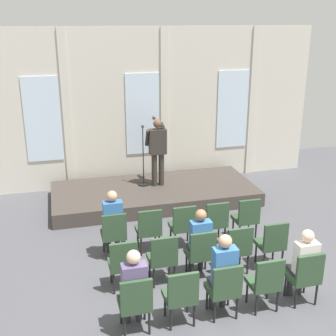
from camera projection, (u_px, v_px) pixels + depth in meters
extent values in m
plane|color=#4C4C51|center=(217.00, 307.00, 6.97)|extent=(15.23, 15.23, 0.00)
cube|color=beige|center=(142.00, 108.00, 11.66)|extent=(9.65, 0.10, 4.18)
cube|color=silver|center=(43.00, 120.00, 11.04)|extent=(0.90, 0.04, 2.17)
cube|color=beige|center=(67.00, 112.00, 11.13)|extent=(0.20, 0.08, 4.18)
cube|color=silver|center=(143.00, 114.00, 11.65)|extent=(0.90, 0.04, 2.17)
cube|color=beige|center=(164.00, 107.00, 11.75)|extent=(0.20, 0.08, 4.18)
cube|color=silver|center=(232.00, 109.00, 12.27)|extent=(0.90, 0.04, 2.17)
cube|color=beige|center=(252.00, 103.00, 12.36)|extent=(0.20, 0.08, 4.18)
cube|color=#3F3833|center=(154.00, 194.00, 11.01)|extent=(5.03, 2.17, 0.34)
cylinder|color=#332D28|center=(154.00, 170.00, 10.95)|extent=(0.14, 0.14, 0.83)
cylinder|color=#332D28|center=(161.00, 169.00, 10.99)|extent=(0.14, 0.14, 0.83)
cube|color=#332D28|center=(158.00, 142.00, 10.73)|extent=(0.42, 0.22, 0.63)
cube|color=maroon|center=(157.00, 137.00, 10.81)|extent=(0.06, 0.01, 0.38)
sphere|color=brown|center=(157.00, 124.00, 10.59)|extent=(0.21, 0.21, 0.21)
cylinder|color=#332D28|center=(147.00, 138.00, 10.72)|extent=(0.09, 0.28, 0.45)
cylinder|color=#332D28|center=(163.00, 126.00, 10.78)|extent=(0.15, 0.36, 0.15)
cylinder|color=#332D28|center=(160.00, 123.00, 10.87)|extent=(0.11, 0.34, 0.15)
sphere|color=brown|center=(154.00, 118.00, 11.06)|extent=(0.10, 0.10, 0.10)
cylinder|color=black|center=(144.00, 184.00, 11.12)|extent=(0.28, 0.28, 0.03)
cylinder|color=black|center=(143.00, 156.00, 10.88)|extent=(0.02, 0.02, 1.45)
sphere|color=#262626|center=(143.00, 127.00, 10.63)|extent=(0.07, 0.07, 0.07)
cylinder|color=black|center=(122.00, 240.00, 8.64)|extent=(0.04, 0.04, 0.40)
cylinder|color=black|center=(104.00, 243.00, 8.55)|extent=(0.04, 0.04, 0.40)
cylinder|color=black|center=(125.00, 249.00, 8.33)|extent=(0.04, 0.04, 0.40)
cylinder|color=black|center=(106.00, 251.00, 8.24)|extent=(0.04, 0.04, 0.40)
cube|color=#2D472D|center=(113.00, 234.00, 8.36)|extent=(0.46, 0.44, 0.08)
cube|color=#2D472D|center=(114.00, 226.00, 8.10)|extent=(0.46, 0.06, 0.46)
cylinder|color=#2D2D33|center=(108.00, 241.00, 8.58)|extent=(0.10, 0.10, 0.44)
cylinder|color=#2D2D33|center=(117.00, 240.00, 8.62)|extent=(0.10, 0.10, 0.44)
cube|color=#2D2D33|center=(113.00, 230.00, 8.40)|extent=(0.34, 0.36, 0.12)
cube|color=#3366A5|center=(113.00, 216.00, 8.18)|extent=(0.36, 0.20, 0.58)
sphere|color=tan|center=(112.00, 196.00, 8.07)|extent=(0.20, 0.20, 0.20)
cylinder|color=black|center=(155.00, 236.00, 8.80)|extent=(0.04, 0.04, 0.40)
cylinder|color=black|center=(138.00, 238.00, 8.72)|extent=(0.04, 0.04, 0.40)
cylinder|color=black|center=(159.00, 244.00, 8.49)|extent=(0.04, 0.04, 0.40)
cylinder|color=black|center=(141.00, 247.00, 8.41)|extent=(0.04, 0.04, 0.40)
cube|color=#2D472D|center=(148.00, 230.00, 8.53)|extent=(0.46, 0.44, 0.08)
cube|color=#2D472D|center=(150.00, 222.00, 8.26)|extent=(0.46, 0.06, 0.46)
cylinder|color=black|center=(188.00, 232.00, 8.96)|extent=(0.04, 0.04, 0.40)
cylinder|color=black|center=(171.00, 234.00, 8.88)|extent=(0.04, 0.04, 0.40)
cylinder|color=black|center=(193.00, 240.00, 8.65)|extent=(0.04, 0.04, 0.40)
cylinder|color=black|center=(175.00, 242.00, 8.57)|extent=(0.04, 0.04, 0.40)
cube|color=#2D472D|center=(182.00, 226.00, 8.69)|extent=(0.46, 0.44, 0.08)
cube|color=#2D472D|center=(185.00, 218.00, 8.43)|extent=(0.46, 0.06, 0.46)
cylinder|color=black|center=(219.00, 228.00, 9.13)|extent=(0.04, 0.04, 0.40)
cylinder|color=black|center=(202.00, 230.00, 9.04)|extent=(0.04, 0.04, 0.40)
cylinder|color=black|center=(225.00, 236.00, 8.82)|extent=(0.04, 0.04, 0.40)
cylinder|color=black|center=(208.00, 238.00, 8.73)|extent=(0.04, 0.04, 0.40)
cube|color=#2D472D|center=(214.00, 223.00, 8.85)|extent=(0.46, 0.44, 0.08)
cube|color=#2D472D|center=(218.00, 214.00, 8.59)|extent=(0.46, 0.06, 0.46)
cylinder|color=black|center=(249.00, 225.00, 9.29)|extent=(0.04, 0.04, 0.40)
cylinder|color=black|center=(233.00, 227.00, 9.20)|extent=(0.04, 0.04, 0.40)
cylinder|color=black|center=(256.00, 232.00, 8.98)|extent=(0.04, 0.04, 0.40)
cylinder|color=black|center=(239.00, 234.00, 8.89)|extent=(0.04, 0.04, 0.40)
cube|color=#2D472D|center=(245.00, 219.00, 9.01)|extent=(0.46, 0.44, 0.08)
cube|color=#2D472D|center=(250.00, 211.00, 8.75)|extent=(0.46, 0.06, 0.46)
cylinder|color=black|center=(132.00, 270.00, 7.63)|extent=(0.04, 0.04, 0.40)
cylinder|color=black|center=(111.00, 273.00, 7.54)|extent=(0.04, 0.04, 0.40)
cylinder|color=black|center=(135.00, 280.00, 7.32)|extent=(0.04, 0.04, 0.40)
cylinder|color=black|center=(114.00, 284.00, 7.23)|extent=(0.04, 0.04, 0.40)
cube|color=#2D472D|center=(123.00, 264.00, 7.35)|extent=(0.46, 0.44, 0.08)
cube|color=#2D472D|center=(124.00, 256.00, 7.09)|extent=(0.46, 0.06, 0.46)
cylinder|color=black|center=(169.00, 265.00, 7.79)|extent=(0.04, 0.04, 0.40)
cylinder|color=black|center=(150.00, 267.00, 7.71)|extent=(0.04, 0.04, 0.40)
cylinder|color=black|center=(174.00, 275.00, 7.48)|extent=(0.04, 0.04, 0.40)
cylinder|color=black|center=(154.00, 278.00, 7.39)|extent=(0.04, 0.04, 0.40)
cube|color=#2D472D|center=(162.00, 259.00, 7.51)|extent=(0.46, 0.44, 0.08)
cube|color=#2D472D|center=(164.00, 250.00, 7.25)|extent=(0.46, 0.06, 0.46)
cylinder|color=black|center=(205.00, 260.00, 7.95)|extent=(0.04, 0.04, 0.40)
cylinder|color=black|center=(186.00, 262.00, 7.87)|extent=(0.04, 0.04, 0.40)
cylinder|color=black|center=(212.00, 269.00, 7.64)|extent=(0.04, 0.04, 0.40)
cylinder|color=black|center=(192.00, 272.00, 7.56)|extent=(0.04, 0.04, 0.40)
cube|color=#2D472D|center=(199.00, 254.00, 7.68)|extent=(0.46, 0.44, 0.08)
cube|color=#2D472D|center=(203.00, 245.00, 7.42)|extent=(0.46, 0.06, 0.46)
cylinder|color=#2D2D33|center=(191.00, 260.00, 7.89)|extent=(0.10, 0.10, 0.44)
cylinder|color=#2D2D33|center=(201.00, 259.00, 7.93)|extent=(0.10, 0.10, 0.44)
cube|color=#2D2D33|center=(198.00, 249.00, 7.71)|extent=(0.34, 0.36, 0.12)
cube|color=#3366A5|center=(201.00, 235.00, 7.51)|extent=(0.36, 0.20, 0.53)
sphere|color=#8C6647|center=(201.00, 215.00, 7.40)|extent=(0.20, 0.20, 0.20)
cylinder|color=black|center=(240.00, 255.00, 8.12)|extent=(0.04, 0.04, 0.40)
cylinder|color=black|center=(222.00, 257.00, 8.03)|extent=(0.04, 0.04, 0.40)
cylinder|color=black|center=(248.00, 264.00, 7.81)|extent=(0.04, 0.04, 0.40)
cylinder|color=black|center=(229.00, 267.00, 7.72)|extent=(0.04, 0.04, 0.40)
cube|color=#2D472D|center=(235.00, 249.00, 7.84)|extent=(0.46, 0.44, 0.08)
cube|color=#2D472D|center=(240.00, 240.00, 7.58)|extent=(0.46, 0.06, 0.46)
cylinder|color=black|center=(273.00, 250.00, 8.28)|extent=(0.04, 0.04, 0.40)
cylinder|color=black|center=(256.00, 252.00, 8.19)|extent=(0.04, 0.04, 0.40)
cylinder|color=black|center=(282.00, 259.00, 7.97)|extent=(0.04, 0.04, 0.40)
cylinder|color=black|center=(264.00, 262.00, 7.88)|extent=(0.04, 0.04, 0.40)
cube|color=#2D472D|center=(270.00, 244.00, 8.00)|extent=(0.46, 0.44, 0.08)
cube|color=#2D472D|center=(276.00, 236.00, 7.74)|extent=(0.46, 0.06, 0.46)
cylinder|color=black|center=(145.00, 308.00, 6.62)|extent=(0.04, 0.04, 0.40)
cylinder|color=black|center=(121.00, 312.00, 6.53)|extent=(0.04, 0.04, 0.40)
cylinder|color=black|center=(149.00, 323.00, 6.31)|extent=(0.04, 0.04, 0.40)
cylinder|color=black|center=(125.00, 327.00, 6.22)|extent=(0.04, 0.04, 0.40)
cube|color=#2D472D|center=(134.00, 303.00, 6.34)|extent=(0.46, 0.44, 0.08)
cube|color=#2D472D|center=(136.00, 295.00, 6.08)|extent=(0.46, 0.06, 0.46)
cylinder|color=#2D2D33|center=(127.00, 310.00, 6.56)|extent=(0.10, 0.10, 0.44)
cylinder|color=#2D2D33|center=(139.00, 308.00, 6.60)|extent=(0.10, 0.10, 0.44)
cube|color=#2D2D33|center=(134.00, 298.00, 6.38)|extent=(0.34, 0.36, 0.12)
cube|color=#594C72|center=(134.00, 282.00, 6.17)|extent=(0.36, 0.20, 0.56)
sphere|color=beige|center=(133.00, 257.00, 6.06)|extent=(0.20, 0.20, 0.20)
cylinder|color=black|center=(187.00, 301.00, 6.78)|extent=(0.04, 0.04, 0.40)
cylinder|color=black|center=(165.00, 305.00, 6.69)|extent=(0.04, 0.04, 0.40)
cylinder|color=black|center=(194.00, 315.00, 6.47)|extent=(0.04, 0.04, 0.40)
cylinder|color=black|center=(171.00, 319.00, 6.38)|extent=(0.04, 0.04, 0.40)
cube|color=#2D472D|center=(179.00, 296.00, 6.50)|extent=(0.46, 0.44, 0.08)
cube|color=#2D472D|center=(183.00, 288.00, 6.24)|extent=(0.46, 0.06, 0.46)
cylinder|color=black|center=(228.00, 295.00, 6.94)|extent=(0.04, 0.04, 0.40)
cylinder|color=black|center=(207.00, 298.00, 6.86)|extent=(0.04, 0.04, 0.40)
cylinder|color=black|center=(237.00, 308.00, 6.63)|extent=(0.04, 0.04, 0.40)
cylinder|color=black|center=(215.00, 311.00, 6.55)|extent=(0.04, 0.04, 0.40)
cube|color=#2D472D|center=(222.00, 290.00, 6.67)|extent=(0.46, 0.44, 0.08)
cube|color=#2D472D|center=(228.00, 281.00, 6.40)|extent=(0.46, 0.06, 0.46)
cylinder|color=#2D2D33|center=(212.00, 296.00, 6.88)|extent=(0.10, 0.10, 0.44)
cylinder|color=#2D2D33|center=(223.00, 294.00, 6.92)|extent=(0.10, 0.10, 0.44)
cube|color=#2D2D33|center=(221.00, 284.00, 6.70)|extent=(0.34, 0.36, 0.12)
cube|color=#3366A5|center=(225.00, 267.00, 6.48)|extent=(0.36, 0.20, 0.62)
sphere|color=tan|center=(225.00, 241.00, 6.36)|extent=(0.20, 0.20, 0.20)
cylinder|color=black|center=(267.00, 288.00, 7.11)|extent=(0.04, 0.04, 0.40)
cylinder|color=black|center=(247.00, 292.00, 7.02)|extent=(0.04, 0.04, 0.40)
cylinder|color=black|center=(277.00, 301.00, 6.79)|extent=(0.04, 0.04, 0.40)
cylinder|color=black|center=(256.00, 304.00, 6.71)|extent=(0.04, 0.04, 0.40)
cube|color=#2D472D|center=(263.00, 283.00, 6.83)|extent=(0.46, 0.44, 0.08)
cube|color=#2D472D|center=(270.00, 275.00, 6.57)|extent=(0.46, 0.06, 0.46)
cylinder|color=black|center=(305.00, 282.00, 7.27)|extent=(0.04, 0.04, 0.40)
cylinder|color=black|center=(285.00, 285.00, 7.18)|extent=(0.04, 0.04, 0.40)
cylinder|color=black|center=(316.00, 294.00, 6.96)|extent=(0.04, 0.04, 0.40)
cylinder|color=black|center=(296.00, 298.00, 6.87)|extent=(0.04, 0.04, 0.40)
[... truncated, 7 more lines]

